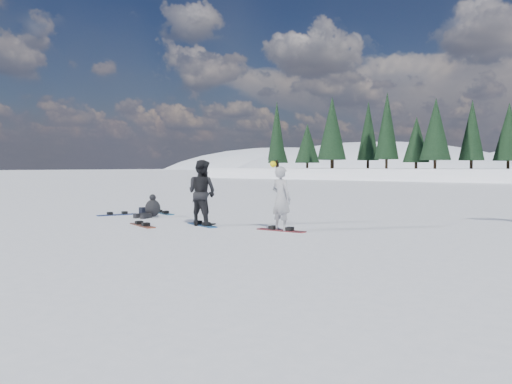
# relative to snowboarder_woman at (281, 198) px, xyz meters

# --- Properties ---
(ground) EXTENTS (420.00, 420.00, 0.00)m
(ground) POSITION_rel_snowboarder_woman_xyz_m (-2.45, -0.55, -0.94)
(ground) COLOR white
(ground) RESTS_ON ground
(snowboarder_woman) EXTENTS (0.74, 0.54, 2.00)m
(snowboarder_woman) POSITION_rel_snowboarder_woman_xyz_m (0.00, 0.00, 0.00)
(snowboarder_woman) COLOR #AEAEB3
(snowboarder_woman) RESTS_ON ground
(snowboarder_man) EXTENTS (1.06, 0.85, 2.05)m
(snowboarder_man) POSITION_rel_snowboarder_woman_xyz_m (-2.70, -0.42, 0.09)
(snowboarder_man) COLOR black
(snowboarder_man) RESTS_ON ground
(seated_rider) EXTENTS (0.67, 1.03, 0.84)m
(seated_rider) POSITION_rel_snowboarder_woman_xyz_m (-5.91, 0.35, -0.61)
(seated_rider) COLOR black
(seated_rider) RESTS_ON ground
(gear_bag) EXTENTS (0.53, 0.46, 0.30)m
(gear_bag) POSITION_rel_snowboarder_woman_xyz_m (-6.61, 0.60, -0.79)
(gear_bag) COLOR black
(gear_bag) RESTS_ON ground
(snowboard_woman) EXTENTS (1.51, 0.37, 0.03)m
(snowboard_woman) POSITION_rel_snowboarder_woman_xyz_m (0.00, 0.00, -0.92)
(snowboard_woman) COLOR maroon
(snowboard_woman) RESTS_ON ground
(snowboard_man) EXTENTS (1.51, 0.77, 0.03)m
(snowboard_man) POSITION_rel_snowboarder_woman_xyz_m (-2.70, -0.42, -0.92)
(snowboard_man) COLOR #1C559A
(snowboard_man) RESTS_ON ground
(snowboard_loose_a) EXTENTS (0.80, 1.50, 0.03)m
(snowboard_loose_a) POSITION_rel_snowboarder_woman_xyz_m (-7.55, 0.08, -0.92)
(snowboard_loose_a) COLOR navy
(snowboard_loose_a) RESTS_ON ground
(snowboard_loose_c) EXTENTS (1.52, 0.68, 0.03)m
(snowboard_loose_c) POSITION_rel_snowboarder_woman_xyz_m (-6.63, 1.51, -0.92)
(snowboard_loose_c) COLOR #195F8B
(snowboard_loose_c) RESTS_ON ground
(snowboard_loose_b) EXTENTS (1.51, 0.76, 0.03)m
(snowboard_loose_b) POSITION_rel_snowboarder_woman_xyz_m (-4.11, -1.61, -0.92)
(snowboard_loose_b) COLOR brown
(snowboard_loose_b) RESTS_ON ground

